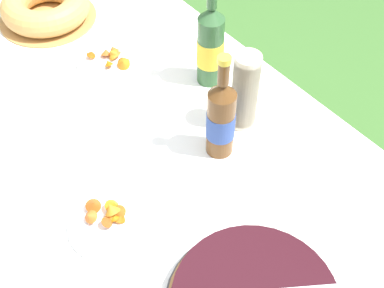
% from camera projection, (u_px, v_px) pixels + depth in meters
% --- Properties ---
extents(garden_table, '(1.90, 1.10, 0.75)m').
position_uv_depth(garden_table, '(139.00, 179.00, 1.46)').
color(garden_table, brown).
rests_on(garden_table, ground_plane).
extents(tablecloth, '(1.91, 1.11, 0.10)m').
position_uv_depth(tablecloth, '(137.00, 168.00, 1.42)').
color(tablecloth, white).
rests_on(tablecloth, garden_table).
extents(bundt_cake, '(0.33, 0.33, 0.10)m').
position_uv_depth(bundt_cake, '(46.00, 7.00, 1.80)').
color(bundt_cake, '#B78447').
rests_on(bundt_cake, tablecloth).
extents(cup_stack, '(0.07, 0.07, 0.24)m').
position_uv_depth(cup_stack, '(245.00, 92.00, 1.42)').
color(cup_stack, beige).
rests_on(cup_stack, tablecloth).
extents(cider_bottle_green, '(0.08, 0.08, 0.34)m').
position_uv_depth(cider_bottle_green, '(211.00, 46.00, 1.53)').
color(cider_bottle_green, '#2D562D').
rests_on(cider_bottle_green, tablecloth).
extents(cider_bottle_amber, '(0.08, 0.08, 0.32)m').
position_uv_depth(cider_bottle_amber, '(221.00, 118.00, 1.35)').
color(cider_bottle_amber, brown).
rests_on(cider_bottle_amber, tablecloth).
extents(snack_plate_left, '(0.23, 0.23, 0.06)m').
position_uv_depth(snack_plate_left, '(114.00, 219.00, 1.28)').
color(snack_plate_left, white).
rests_on(snack_plate_left, tablecloth).
extents(snack_plate_right, '(0.23, 0.23, 0.05)m').
position_uv_depth(snack_plate_right, '(113.00, 59.00, 1.68)').
color(snack_plate_right, white).
rests_on(snack_plate_right, tablecloth).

